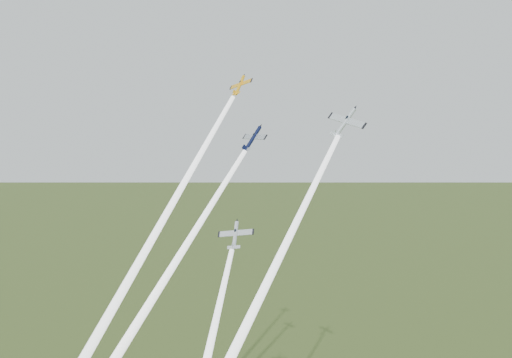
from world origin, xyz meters
The scene contains 7 objects.
plane_yellow centered at (-9.91, 3.24, 110.73)m, with size 6.64×6.59×1.04m, color #FFAF16, non-canonical shape.
smoke_trail_yellow centered at (-14.99, -22.21, 78.08)m, with size 2.19×2.19×77.02m, color white, non-canonical shape.
plane_navy centered at (-4.80, 0.39, 99.62)m, with size 7.59×7.53×1.19m, color #0B1234, non-canonical shape.
smoke_trail_navy centered at (-12.58, -20.12, 72.03)m, with size 2.19×2.19×64.10m, color white, non-canonical shape.
plane_silver_right centered at (16.77, -1.79, 103.06)m, with size 8.32×8.26×1.30m, color silver, non-canonical shape.
smoke_trail_silver_right centered at (11.59, -26.16, 71.71)m, with size 2.19×2.19×73.68m, color white, non-canonical shape.
plane_silver_low centered at (-1.06, -11.68, 81.73)m, with size 7.28×7.23×1.14m, color silver, non-canonical shape.
Camera 1 is at (66.35, -110.91, 104.36)m, focal length 45.00 mm.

